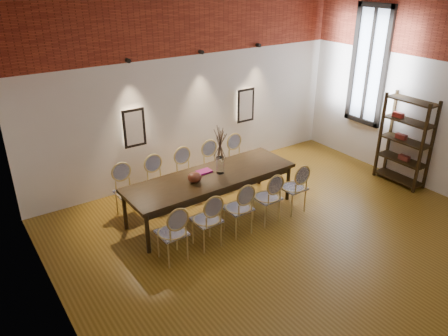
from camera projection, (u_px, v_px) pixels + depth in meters
floor at (308, 253)px, 6.80m from camera, size 7.00×7.00×0.02m
wall_back at (190, 80)px, 8.62m from camera, size 7.00×0.10×4.00m
wall_left at (53, 204)px, 4.15m from camera, size 0.10×7.00×4.00m
brick_band_back at (189, 14)px, 8.04m from camera, size 7.00×0.02×1.50m
brick_band_left at (37, 72)px, 3.66m from camera, size 0.02×7.00×1.50m
niche_left at (134, 128)px, 8.18m from camera, size 0.36×0.06×0.66m
niche_right at (245, 105)px, 9.50m from camera, size 0.36×0.06×0.66m
spot_fixture_left at (128, 61)px, 7.63m from camera, size 0.08×0.10×0.08m
spot_fixture_mid at (201, 52)px, 8.40m from camera, size 0.08×0.10×0.08m
spot_fixture_right at (258, 45)px, 9.11m from camera, size 0.08×0.10×0.08m
window_glass at (369, 66)px, 9.15m from camera, size 0.02×0.78×2.38m
window_frame at (369, 66)px, 9.14m from camera, size 0.08×0.90×2.50m
window_mullion at (369, 66)px, 9.14m from camera, size 0.06×0.06×2.40m
dining_table at (211, 195)px, 7.73m from camera, size 3.12×1.08×0.75m
chair_near_a at (172, 232)px, 6.46m from camera, size 0.45×0.45×0.94m
chair_near_b at (207, 220)px, 6.79m from camera, size 0.45×0.45×0.94m
chair_near_c at (238, 208)px, 7.11m from camera, size 0.45×0.45×0.94m
chair_near_d at (267, 197)px, 7.44m from camera, size 0.45×0.45×0.94m
chair_near_e at (293, 187)px, 7.77m from camera, size 0.45×0.45×0.94m
chair_far_a at (128, 192)px, 7.60m from camera, size 0.45×0.45×0.94m
chair_far_b at (159, 183)px, 7.93m from camera, size 0.45×0.45×0.94m
chair_far_c at (188, 174)px, 8.26m from camera, size 0.45×0.45×0.94m
chair_far_d at (215, 166)px, 8.58m from camera, size 0.45×0.45×0.94m
chair_far_e at (240, 159)px, 8.91m from camera, size 0.45×0.45×0.94m
vase at (220, 165)px, 7.61m from camera, size 0.14×0.14×0.30m
dried_branches at (220, 141)px, 7.42m from camera, size 0.50×0.50×0.70m
bowl at (195, 177)px, 7.30m from camera, size 0.24×0.24×0.18m
book at (204, 172)px, 7.68m from camera, size 0.27×0.19×0.03m
shelving_rack at (405, 141)px, 8.66m from camera, size 0.39×1.00×1.80m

